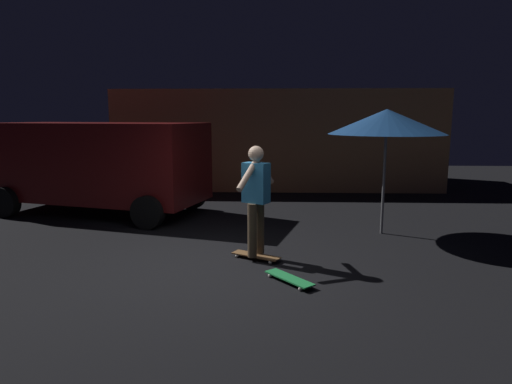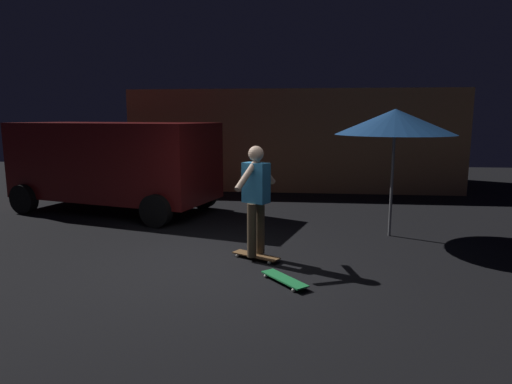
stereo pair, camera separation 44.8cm
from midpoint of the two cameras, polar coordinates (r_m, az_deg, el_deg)
The scene contains 7 objects.
ground_plane at distance 6.45m, azimuth -7.59°, elevation -10.02°, with size 28.00×28.00×0.00m, color black.
low_building at distance 14.58m, azimuth 1.87°, elevation 6.94°, with size 9.63×3.93×2.94m.
parked_van at distance 10.59m, azimuth -20.61°, elevation 3.62°, with size 4.93×3.19×2.03m.
patio_umbrella at distance 8.34m, azimuth 14.99°, elevation 8.72°, with size 2.10×2.10×2.30m.
skateboard_ridden at distance 6.86m, azimuth -1.89°, elevation -8.23°, with size 0.78×0.55×0.07m.
skateboard_spare at distance 5.95m, azimuth 2.11°, elevation -11.09°, with size 0.66×0.72×0.07m.
skater at distance 6.63m, azimuth -1.94°, elevation -0.12°, with size 0.55×0.90×1.67m.
Camera 1 is at (0.86, -6.00, 2.16)m, focal length 31.08 mm.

